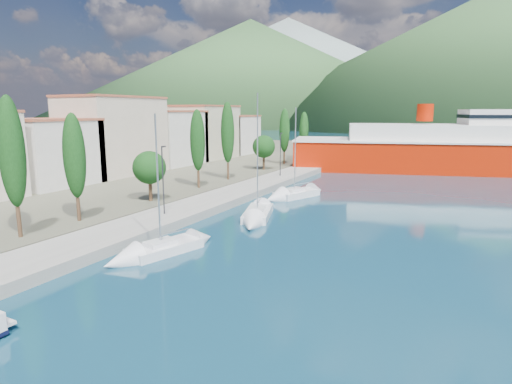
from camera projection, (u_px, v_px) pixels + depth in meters
The scene contains 10 objects.
ground at pixel (415, 145), 127.77m from camera, with size 1400.00×1400.00×0.00m, color #123B50.
quay at pixel (233, 195), 49.19m from camera, with size 5.00×88.00×0.80m, color gray.
land_strip at pixel (73, 166), 74.78m from camera, with size 70.00×148.00×0.70m, color #565644.
town_buildings at pixel (141, 139), 67.97m from camera, with size 9.20×69.20×11.30m.
tree_row at pixel (219, 144), 55.34m from camera, with size 3.57×61.18×10.39m.
lamp_posts at pixel (174, 175), 39.02m from camera, with size 0.15×47.72×6.06m.
sailboat_near at pixel (143, 255), 28.90m from camera, with size 4.08×7.66×10.56m.
sailboat_mid at pixel (255, 219), 38.42m from camera, with size 4.85×8.85×12.34m.
sailboat_far at pixel (285, 196), 48.66m from camera, with size 5.05×7.99×11.21m.
ferry at pixel (476, 150), 69.97m from camera, with size 59.77×27.44×11.63m.
Camera 1 is at (15.08, -15.93, 9.85)m, focal length 30.00 mm.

